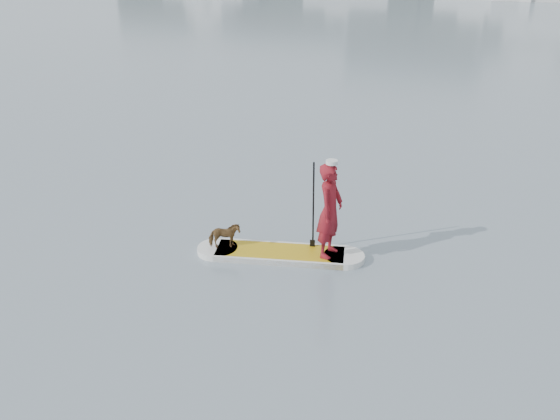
% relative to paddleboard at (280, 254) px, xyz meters
% --- Properties ---
extents(ground, '(140.00, 140.00, 0.00)m').
position_rel_paddleboard_xyz_m(ground, '(-0.23, 3.48, -0.06)').
color(ground, slate).
rests_on(ground, ground).
extents(paddleboard, '(3.19, 1.52, 0.12)m').
position_rel_paddleboard_xyz_m(paddleboard, '(0.00, 0.00, 0.00)').
color(paddleboard, '#BF9512').
rests_on(paddleboard, ground).
extents(paddler, '(0.45, 0.68, 1.86)m').
position_rel_paddleboard_xyz_m(paddler, '(0.91, 0.27, 0.99)').
color(paddler, maroon).
rests_on(paddler, paddleboard).
extents(white_cap, '(0.22, 0.22, 0.07)m').
position_rel_paddleboard_xyz_m(white_cap, '(0.91, 0.27, 1.95)').
color(white_cap, silver).
rests_on(white_cap, paddler).
extents(dog, '(0.66, 0.58, 0.52)m').
position_rel_paddleboard_xyz_m(dog, '(-1.05, -0.32, 0.32)').
color(dog, brown).
rests_on(dog, paddleboard).
extents(paddle, '(0.12, 0.30, 2.00)m').
position_rel_paddleboard_xyz_m(paddle, '(0.51, 0.44, 0.74)').
color(paddle, black).
rests_on(paddle, ground).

